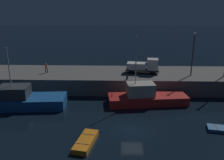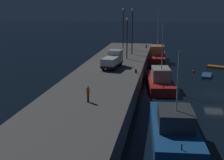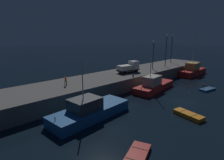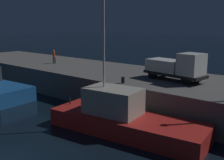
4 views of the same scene
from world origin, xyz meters
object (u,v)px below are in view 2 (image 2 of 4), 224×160
at_px(bollard_west, 146,47).
at_px(lamp_post_central, 123,25).
at_px(mooring_buoy_near, 193,71).
at_px(bollard_central, 136,71).
at_px(dockworker, 88,93).
at_px(fishing_boat_white, 160,80).
at_px(dinghy_red_small, 207,76).
at_px(utility_truck, 113,60).
at_px(fishing_boat_blue, 157,56).
at_px(lamp_post_east, 132,28).
at_px(lamp_post_west, 127,35).
at_px(rowboat_white_mid, 216,67).
at_px(fishing_trawler_red, 174,127).

bearing_deg(bollard_west, lamp_post_central, 102.21).
height_order(mooring_buoy_near, bollard_central, bollard_central).
bearing_deg(dockworker, fishing_boat_white, -22.78).
bearing_deg(fishing_boat_white, bollard_central, 127.92).
bearing_deg(dinghy_red_small, utility_truck, 117.28).
bearing_deg(dockworker, utility_truck, 1.17).
height_order(fishing_boat_blue, lamp_post_central, fishing_boat_blue).
height_order(lamp_post_east, dockworker, lamp_post_east).
bearing_deg(lamp_post_central, lamp_post_west, -169.32).
relative_size(lamp_post_west, utility_truck, 1.22).
bearing_deg(bollard_west, lamp_post_east, 165.85).
height_order(fishing_boat_white, bollard_west, fishing_boat_white).
relative_size(rowboat_white_mid, utility_truck, 0.64).
bearing_deg(bollard_west, mooring_buoy_near, -140.24).
height_order(fishing_boat_blue, bollard_west, fishing_boat_blue).
distance_m(lamp_post_west, lamp_post_east, 5.31).
xyz_separation_m(fishing_boat_blue, lamp_post_central, (0.88, 7.34, 6.22)).
xyz_separation_m(fishing_boat_white, dinghy_red_small, (7.96, -7.68, -0.85)).
xyz_separation_m(rowboat_white_mid, bollard_central, (-18.32, 13.75, 2.69)).
xyz_separation_m(dinghy_red_small, dockworker, (-24.10, 14.46, 3.37)).
height_order(fishing_boat_blue, rowboat_white_mid, fishing_boat_blue).
bearing_deg(rowboat_white_mid, lamp_post_west, 115.65).
bearing_deg(lamp_post_central, fishing_boat_white, -158.09).
height_order(dinghy_red_small, lamp_post_west, lamp_post_west).
distance_m(utility_truck, dockworker, 16.48).
bearing_deg(fishing_boat_blue, mooring_buoy_near, -143.35).
xyz_separation_m(fishing_trawler_red, dinghy_red_small, (25.42, -6.03, -0.87)).
xyz_separation_m(fishing_boat_blue, fishing_boat_white, (-19.84, -1.00, -0.17)).
distance_m(fishing_trawler_red, dockworker, 8.89).
distance_m(lamp_post_central, bollard_central, 24.28).
xyz_separation_m(mooring_buoy_near, bollard_west, (10.98, 9.14, 2.70)).
relative_size(dinghy_red_small, lamp_post_east, 0.44).
bearing_deg(utility_truck, fishing_trawler_red, -153.77).
height_order(mooring_buoy_near, lamp_post_central, lamp_post_central).
bearing_deg(lamp_post_east, fishing_boat_blue, -34.42).
height_order(dinghy_red_small, utility_truck, utility_truck).
xyz_separation_m(utility_truck, dockworker, (-16.48, -0.34, -0.25)).
bearing_deg(fishing_boat_white, fishing_trawler_red, -174.59).
height_order(rowboat_white_mid, lamp_post_west, lamp_post_west).
relative_size(utility_truck, bollard_central, 10.94).
height_order(lamp_post_central, utility_truck, lamp_post_central).
bearing_deg(fishing_boat_white, bollard_west, 8.91).
relative_size(lamp_post_central, utility_truck, 1.46).
distance_m(fishing_boat_white, dinghy_red_small, 11.10).
distance_m(utility_truck, bollard_west, 21.79).
xyz_separation_m(lamp_post_central, dockworker, (-36.86, -1.56, -3.88)).
height_order(fishing_trawler_red, rowboat_white_mid, fishing_trawler_red).
distance_m(fishing_trawler_red, lamp_post_west, 27.05).
xyz_separation_m(fishing_trawler_red, lamp_post_west, (25.34, 7.57, 5.68)).
bearing_deg(dockworker, lamp_post_east, -2.30).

